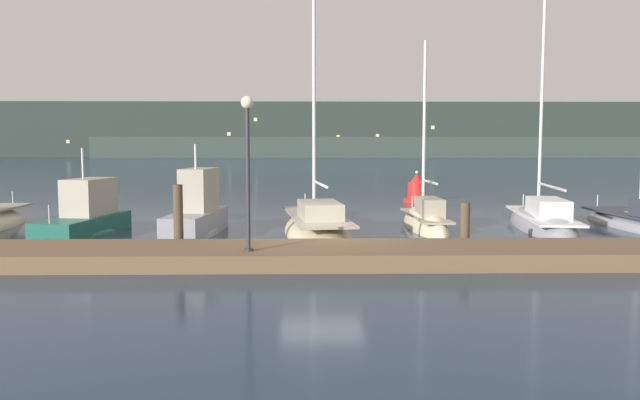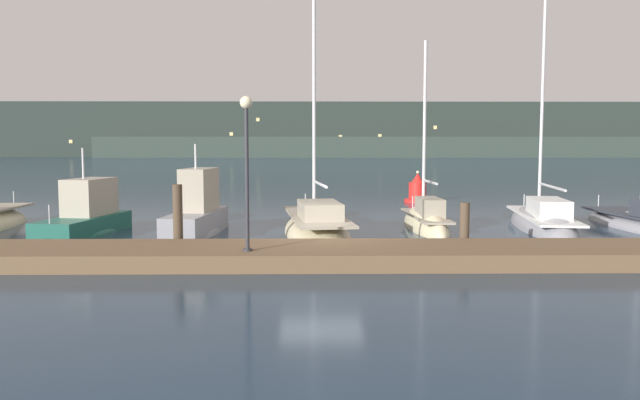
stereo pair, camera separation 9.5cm
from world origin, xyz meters
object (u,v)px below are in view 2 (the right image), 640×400
object	(u,v)px
sailboat_berth_5	(426,226)
sailboat_berth_4	(317,231)
motorboat_berth_3	(197,222)
dock_lamppost	(247,148)
sailboat_berth_6	(542,225)
motorboat_berth_2	(85,224)
channel_buoy	(417,191)

from	to	relation	value
sailboat_berth_5	sailboat_berth_4	bearing A→B (deg)	-160.06
motorboat_berth_3	sailboat_berth_4	xyz separation A→B (m)	(4.19, -0.19, -0.31)
dock_lamppost	motorboat_berth_3	bearing A→B (deg)	111.92
sailboat_berth_6	dock_lamppost	world-z (taller)	sailboat_berth_6
sailboat_berth_6	motorboat_berth_2	bearing A→B (deg)	-175.48
sailboat_berth_5	dock_lamppost	size ratio (longest dim) A/B	2.00
motorboat_berth_3	dock_lamppost	size ratio (longest dim) A/B	1.24
motorboat_berth_3	sailboat_berth_4	size ratio (longest dim) A/B	0.42
sailboat_berth_6	motorboat_berth_3	bearing A→B (deg)	-173.38
motorboat_berth_3	sailboat_berth_5	distance (m)	8.38
sailboat_berth_5	dock_lamppost	distance (m)	9.78
sailboat_berth_4	sailboat_berth_6	distance (m)	8.68
sailboat_berth_5	sailboat_berth_6	xyz separation A→B (m)	(4.44, 0.18, 0.00)
motorboat_berth_2	sailboat_berth_6	bearing A→B (deg)	4.52
sailboat_berth_5	motorboat_berth_3	bearing A→B (deg)	-171.14
motorboat_berth_2	motorboat_berth_3	distance (m)	3.95
motorboat_berth_2	sailboat_berth_6	world-z (taller)	sailboat_berth_6
motorboat_berth_3	channel_buoy	xyz separation A→B (m)	(9.77, 12.00, 0.17)
sailboat_berth_5	channel_buoy	xyz separation A→B (m)	(1.50, 10.71, 0.50)
sailboat_berth_4	sailboat_berth_6	xyz separation A→B (m)	(8.52, 1.67, -0.02)
motorboat_berth_2	sailboat_berth_6	distance (m)	16.70
motorboat_berth_2	motorboat_berth_3	world-z (taller)	motorboat_berth_3
motorboat_berth_2	sailboat_berth_4	size ratio (longest dim) A/B	0.43
channel_buoy	dock_lamppost	size ratio (longest dim) A/B	0.44
sailboat_berth_6	channel_buoy	world-z (taller)	sailboat_berth_6
channel_buoy	motorboat_berth_2	bearing A→B (deg)	-139.19
sailboat_berth_4	channel_buoy	bearing A→B (deg)	65.40
motorboat_berth_3	sailboat_berth_5	xyz separation A→B (m)	(8.27, 1.29, -0.34)
motorboat_berth_3	sailboat_berth_5	size ratio (longest dim) A/B	0.62
sailboat_berth_4	channel_buoy	world-z (taller)	sailboat_berth_4
sailboat_berth_6	channel_buoy	distance (m)	10.94
motorboat_berth_3	sailboat_berth_6	size ratio (longest dim) A/B	0.45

